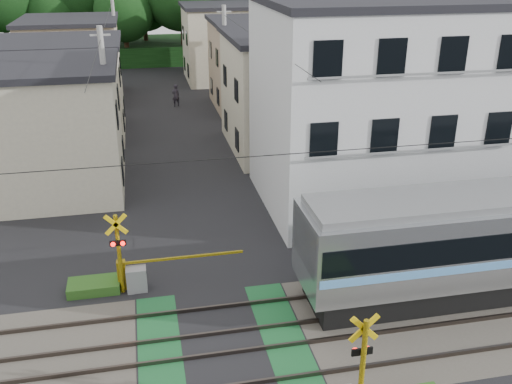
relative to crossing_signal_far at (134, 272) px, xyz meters
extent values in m
plane|color=black|center=(2.59, -3.65, -0.71)|extent=(120.00, 120.00, 0.00)
cube|color=#47423A|center=(2.59, -3.65, -0.71)|extent=(120.00, 6.00, 0.00)
cube|color=black|center=(2.59, -3.65, -0.71)|extent=(5.20, 120.00, 0.00)
cube|color=#145126|center=(0.69, -3.65, -0.70)|extent=(1.30, 6.00, 0.00)
cube|color=#145126|center=(4.49, -3.65, -0.70)|extent=(1.30, 6.00, 0.00)
cube|color=#3F3833|center=(2.59, -4.15, -0.64)|extent=(120.00, 0.08, 0.14)
cube|color=#3F3833|center=(2.59, -3.15, -0.64)|extent=(120.00, 0.08, 0.14)
cube|color=#3F3833|center=(2.59, -1.75, -0.64)|extent=(120.00, 0.08, 0.14)
cube|color=black|center=(8.17, -2.45, -0.41)|extent=(2.42, 2.22, 0.61)
cube|color=black|center=(5.50, -2.45, 1.90)|extent=(0.10, 2.43, 1.57)
cylinder|color=yellow|center=(5.59, -7.25, 0.79)|extent=(0.14, 0.14, 3.00)
cube|color=yellow|center=(5.59, -7.15, 1.99)|extent=(0.77, 0.05, 0.77)
cube|color=yellow|center=(5.59, -7.15, 1.99)|extent=(0.77, 0.05, 0.77)
cube|color=black|center=(5.59, -7.15, 1.29)|extent=(0.55, 0.05, 0.20)
sphere|color=#FF0C07|center=(5.43, -7.09, 1.29)|extent=(0.16, 0.16, 0.16)
sphere|color=#FF0C07|center=(5.75, -7.09, 1.29)|extent=(0.16, 0.16, 0.16)
cylinder|color=yellow|center=(-0.41, -0.05, 0.79)|extent=(0.14, 0.14, 3.00)
cube|color=yellow|center=(-0.41, -0.15, 1.99)|extent=(0.77, 0.05, 0.77)
cube|color=yellow|center=(-0.41, -0.15, 1.99)|extent=(0.77, 0.05, 0.77)
cube|color=black|center=(-0.41, -0.15, 1.29)|extent=(0.55, 0.05, 0.20)
sphere|color=#FF0C07|center=(-0.57, -0.21, 1.29)|extent=(0.16, 0.16, 0.16)
sphere|color=#FF0C07|center=(-0.25, -0.21, 1.29)|extent=(0.16, 0.16, 0.16)
cube|color=gray|center=(0.09, -0.05, -0.26)|extent=(0.70, 0.50, 0.90)
cube|color=yellow|center=(-0.41, 0.20, -0.16)|extent=(0.30, 0.30, 1.10)
cube|color=yellow|center=(1.84, 0.20, 0.29)|extent=(4.20, 0.08, 0.08)
cube|color=white|center=(11.09, 5.85, 3.79)|extent=(10.00, 8.00, 9.00)
cube|color=black|center=(11.09, 5.85, 8.44)|extent=(10.20, 8.16, 0.30)
cube|color=black|center=(7.39, 1.82, 0.79)|extent=(1.10, 0.06, 1.40)
cube|color=black|center=(9.84, 1.82, 0.79)|extent=(1.10, 0.06, 1.40)
cube|color=black|center=(12.29, 1.82, 0.79)|extent=(1.10, 0.06, 1.40)
cube|color=black|center=(14.74, 1.82, 0.79)|extent=(1.10, 0.06, 1.40)
cube|color=gray|center=(11.09, 1.60, 0.19)|extent=(9.00, 0.06, 0.08)
cube|color=black|center=(7.39, 1.82, 3.79)|extent=(1.10, 0.06, 1.40)
cube|color=black|center=(9.84, 1.82, 3.79)|extent=(1.10, 0.06, 1.40)
cube|color=black|center=(12.29, 1.82, 3.79)|extent=(1.10, 0.06, 1.40)
cube|color=black|center=(14.74, 1.82, 3.79)|extent=(1.10, 0.06, 1.40)
cube|color=gray|center=(11.09, 1.60, 3.19)|extent=(9.00, 0.06, 0.08)
cube|color=black|center=(7.39, 1.82, 6.79)|extent=(1.10, 0.06, 1.40)
cube|color=black|center=(9.84, 1.82, 6.79)|extent=(1.10, 0.06, 1.40)
cube|color=black|center=(12.29, 1.82, 6.79)|extent=(1.10, 0.06, 1.40)
cube|color=black|center=(14.74, 1.82, 6.79)|extent=(1.10, 0.06, 1.40)
cube|color=gray|center=(11.09, 1.60, 6.19)|extent=(9.00, 0.06, 0.08)
cube|color=beige|center=(-3.91, 10.35, 2.29)|extent=(7.00, 7.00, 6.00)
cube|color=black|center=(-3.91, 10.35, 5.44)|extent=(7.35, 7.35, 0.30)
cube|color=black|center=(-0.38, 8.60, 0.59)|extent=(0.06, 1.00, 1.20)
cube|color=black|center=(-0.38, 12.10, 0.59)|extent=(0.06, 1.00, 1.20)
cube|color=black|center=(-0.38, 8.60, 3.39)|extent=(0.06, 1.00, 1.20)
cube|color=black|center=(-0.38, 12.10, 3.39)|extent=(0.06, 1.00, 1.20)
cube|color=beige|center=(9.39, 14.35, 2.54)|extent=(7.00, 8.00, 6.50)
cube|color=black|center=(9.39, 14.35, 5.94)|extent=(7.35, 8.40, 0.30)
cube|color=black|center=(5.86, 12.35, 0.59)|extent=(0.06, 1.00, 1.20)
cube|color=black|center=(5.86, 16.35, 0.59)|extent=(0.06, 1.00, 1.20)
cube|color=black|center=(5.86, 12.35, 3.39)|extent=(0.06, 1.00, 1.20)
cube|color=black|center=(5.86, 16.35, 3.39)|extent=(0.06, 1.00, 1.20)
cube|color=beige|center=(-4.41, 19.35, 2.19)|extent=(8.00, 7.00, 5.80)
cube|color=black|center=(-4.41, 19.35, 5.24)|extent=(8.40, 7.35, 0.30)
cube|color=black|center=(-0.38, 17.60, 0.59)|extent=(0.06, 1.00, 1.20)
cube|color=black|center=(-0.38, 21.10, 0.59)|extent=(0.06, 1.00, 1.20)
cube|color=black|center=(-0.38, 17.60, 3.39)|extent=(0.06, 1.00, 1.20)
cube|color=black|center=(-0.38, 21.10, 3.39)|extent=(0.06, 1.00, 1.20)
cube|color=tan|center=(9.79, 24.35, 2.39)|extent=(7.00, 7.00, 6.20)
cube|color=black|center=(9.79, 24.35, 5.64)|extent=(7.35, 7.35, 0.30)
cube|color=black|center=(6.26, 22.60, 0.59)|extent=(0.06, 1.00, 1.20)
cube|color=black|center=(6.26, 26.10, 0.59)|extent=(0.06, 1.00, 1.20)
cube|color=black|center=(6.26, 22.60, 3.39)|extent=(0.06, 1.00, 1.20)
cube|color=black|center=(6.26, 26.10, 3.39)|extent=(0.06, 1.00, 1.20)
cube|color=tan|center=(-4.21, 29.35, 2.29)|extent=(7.00, 8.00, 6.00)
cube|color=black|center=(-4.21, 29.35, 5.44)|extent=(7.35, 8.40, 0.30)
cube|color=black|center=(-0.68, 27.35, 0.59)|extent=(0.06, 1.00, 1.20)
cube|color=black|center=(-0.68, 31.35, 0.59)|extent=(0.06, 1.00, 1.20)
cube|color=black|center=(-0.68, 27.35, 3.39)|extent=(0.06, 1.00, 1.20)
cube|color=black|center=(-0.68, 31.35, 3.39)|extent=(0.06, 1.00, 1.20)
cube|color=beige|center=(9.09, 34.35, 2.49)|extent=(8.00, 7.00, 6.40)
cube|color=black|center=(9.09, 34.35, 5.84)|extent=(8.40, 7.35, 0.30)
cube|color=black|center=(5.06, 32.60, 0.59)|extent=(0.06, 1.00, 1.20)
cube|color=black|center=(5.06, 36.10, 0.59)|extent=(0.06, 1.00, 1.20)
cube|color=black|center=(5.06, 32.60, 3.39)|extent=(0.06, 1.00, 1.20)
cube|color=black|center=(5.06, 36.10, 3.39)|extent=(0.06, 1.00, 1.20)
cube|color=#133812|center=(2.59, 46.35, 0.29)|extent=(40.00, 10.00, 2.00)
cylinder|color=#332114|center=(-12.11, 45.88, 2.05)|extent=(0.50, 0.50, 5.53)
cylinder|color=#332114|center=(-7.21, 45.83, 1.43)|extent=(0.50, 0.50, 4.28)
sphere|color=#133812|center=(-7.21, 45.83, 4.85)|extent=(5.99, 5.99, 5.99)
cylinder|color=#332114|center=(-4.00, 46.73, 2.29)|extent=(0.50, 0.50, 6.00)
cylinder|color=#332114|center=(-0.16, 42.21, 1.38)|extent=(0.50, 0.50, 4.18)
sphere|color=#133812|center=(-0.16, 42.21, 4.72)|extent=(5.85, 5.85, 5.85)
cylinder|color=#332114|center=(1.86, 46.62, 1.74)|extent=(0.50, 0.50, 4.91)
cylinder|color=#332114|center=(5.58, 42.74, 2.07)|extent=(0.50, 0.50, 5.56)
cylinder|color=#332114|center=(9.33, 43.90, 1.71)|extent=(0.50, 0.50, 4.85)
sphere|color=#133812|center=(9.33, 43.90, 5.59)|extent=(6.79, 6.79, 6.79)
cylinder|color=#332114|center=(12.50, 41.47, 1.64)|extent=(0.50, 0.50, 4.71)
sphere|color=#133812|center=(12.50, 41.47, 5.41)|extent=(6.60, 6.60, 6.60)
cylinder|color=#332114|center=(17.37, 42.61, 1.45)|extent=(0.50, 0.50, 4.33)
sphere|color=#133812|center=(17.37, 42.61, 4.92)|extent=(6.06, 6.06, 6.06)
cube|color=black|center=(8.59, -2.45, 4.89)|extent=(60.00, 0.02, 0.02)
cylinder|color=#A5A5A0|center=(-0.81, 9.35, 3.29)|extent=(0.26, 0.26, 8.00)
cube|color=#A5A5A0|center=(-0.81, 9.35, 6.89)|extent=(0.90, 0.08, 0.08)
cylinder|color=#A5A5A0|center=(6.19, 18.35, 3.29)|extent=(0.26, 0.26, 8.00)
cube|color=#A5A5A0|center=(6.19, 18.35, 6.89)|extent=(0.90, 0.08, 0.08)
cylinder|color=#A5A5A0|center=(-0.81, 30.35, 3.29)|extent=(0.26, 0.26, 8.00)
cube|color=black|center=(-0.81, 19.85, 6.69)|extent=(0.02, 42.00, 0.02)
cube|color=black|center=(6.19, 19.85, 6.69)|extent=(0.02, 42.00, 0.02)
imported|color=#302B36|center=(3.41, 25.44, 0.15)|extent=(0.73, 0.61, 1.71)
cube|color=#2D5E1E|center=(-1.41, 0.25, -0.53)|extent=(1.80, 1.00, 0.36)
cube|color=#2D5E1E|center=(7.19, -0.45, -0.56)|extent=(1.50, 0.90, 0.30)
camera|label=1|loc=(0.71, -17.76, 10.45)|focal=40.00mm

